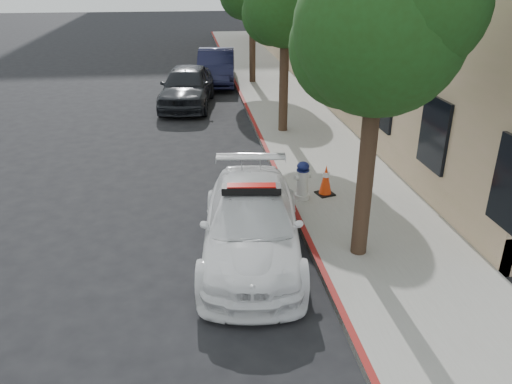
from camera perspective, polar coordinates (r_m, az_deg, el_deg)
The scene contains 10 objects.
ground at distance 11.23m, azimuth -5.97°, elevation -3.23°, with size 120.00×120.00×0.00m, color black.
sidewalk at distance 20.95m, azimuth 2.95°, elevation 10.17°, with size 3.20×50.00×0.15m, color gray.
curb_strip at distance 20.73m, azimuth -1.31°, elevation 10.04°, with size 0.12×50.00×0.15m, color maroon.
tree_near at distance 8.59m, azimuth 14.20°, elevation 17.68°, with size 2.92×2.82×5.62m.
tree_mid at distance 16.29m, azimuth 3.51°, elevation 20.70°, with size 2.77×2.64×5.43m.
police_car at distance 9.56m, azimuth -0.51°, elevation -3.67°, with size 2.42×4.82×1.49m.
parked_car_mid at distance 20.67m, azimuth -7.90°, elevation 11.89°, with size 1.92×4.77×1.63m, color black.
parked_car_far at distance 24.81m, azimuth -4.55°, elevation 14.07°, with size 1.71×4.89×1.61m, color black.
fire_hydrant at distance 11.72m, azimuth 5.34°, elevation 1.28°, with size 0.39×0.36×0.92m.
traffic_cone at distance 12.04m, azimuth 7.98°, elevation 1.37°, with size 0.48×0.48×0.75m.
Camera 1 is at (-0.17, -9.97, 5.15)m, focal length 35.00 mm.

